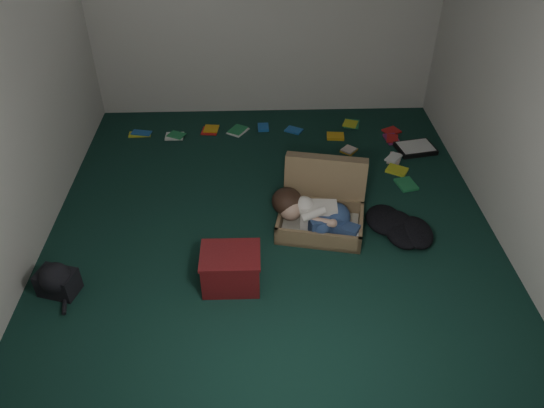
{
  "coord_description": "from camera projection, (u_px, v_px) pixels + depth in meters",
  "views": [
    {
      "loc": [
        -0.13,
        -3.75,
        3.1
      ],
      "look_at": [
        0.0,
        -0.15,
        0.35
      ],
      "focal_mm": 35.0,
      "sensor_mm": 36.0,
      "label": 1
    }
  ],
  "objects": [
    {
      "name": "floor",
      "position": [
        271.0,
        224.0,
        4.86
      ],
      "size": [
        4.5,
        4.5,
        0.0
      ],
      "primitive_type": "plane",
      "color": "#102E26",
      "rests_on": "ground"
    },
    {
      "name": "wall_back",
      "position": [
        264.0,
        4.0,
        5.86
      ],
      "size": [
        4.5,
        0.0,
        4.5
      ],
      "primitive_type": "plane",
      "rotation": [
        1.57,
        0.0,
        0.0
      ],
      "color": "silver",
      "rests_on": "ground"
    },
    {
      "name": "maroon_bin",
      "position": [
        231.0,
        269.0,
        4.17
      ],
      "size": [
        0.47,
        0.37,
        0.32
      ],
      "rotation": [
        0.0,
        0.0,
        -0.01
      ],
      "color": "#5E1316",
      "rests_on": "floor"
    },
    {
      "name": "clothing_pile",
      "position": [
        398.0,
        224.0,
        4.74
      ],
      "size": [
        0.6,
        0.56,
        0.15
      ],
      "primitive_type": null,
      "rotation": [
        0.0,
        0.0,
        -0.42
      ],
      "color": "black",
      "rests_on": "floor"
    },
    {
      "name": "book_scatter",
      "position": [
        308.0,
        141.0,
        6.03
      ],
      "size": [
        3.17,
        1.47,
        0.02
      ],
      "color": "#C8D124",
      "rests_on": "floor"
    },
    {
      "name": "paper_tray",
      "position": [
        416.0,
        148.0,
        5.87
      ],
      "size": [
        0.45,
        0.37,
        0.06
      ],
      "rotation": [
        0.0,
        0.0,
        0.19
      ],
      "color": "black",
      "rests_on": "floor"
    },
    {
      "name": "person",
      "position": [
        315.0,
        214.0,
        4.65
      ],
      "size": [
        0.78,
        0.51,
        0.34
      ],
      "rotation": [
        0.0,
        0.0,
        -0.21
      ],
      "color": "white",
      "rests_on": "suitcase"
    },
    {
      "name": "wall_right",
      "position": [
        527.0,
        90.0,
        4.13
      ],
      "size": [
        0.0,
        4.5,
        4.5
      ],
      "primitive_type": "plane",
      "rotation": [
        1.57,
        0.0,
        -1.57
      ],
      "color": "silver",
      "rests_on": "ground"
    },
    {
      "name": "wall_left",
      "position": [
        8.0,
        98.0,
        4.02
      ],
      "size": [
        0.0,
        4.5,
        4.5
      ],
      "primitive_type": "plane",
      "rotation": [
        1.57,
        0.0,
        1.57
      ],
      "color": "silver",
      "rests_on": "ground"
    },
    {
      "name": "wall_front",
      "position": [
        289.0,
        324.0,
        2.29
      ],
      "size": [
        4.5,
        0.0,
        4.5
      ],
      "primitive_type": "plane",
      "rotation": [
        -1.57,
        0.0,
        0.0
      ],
      "color": "silver",
      "rests_on": "ground"
    },
    {
      "name": "backpack",
      "position": [
        57.0,
        282.0,
        4.13
      ],
      "size": [
        0.44,
        0.39,
        0.22
      ],
      "primitive_type": null,
      "rotation": [
        0.0,
        0.0,
        -0.29
      ],
      "color": "black",
      "rests_on": "floor"
    },
    {
      "name": "suitcase",
      "position": [
        322.0,
        205.0,
        4.82
      ],
      "size": [
        0.88,
        0.87,
        0.55
      ],
      "rotation": [
        0.0,
        0.0,
        -0.21
      ],
      "color": "olive",
      "rests_on": "floor"
    }
  ]
}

